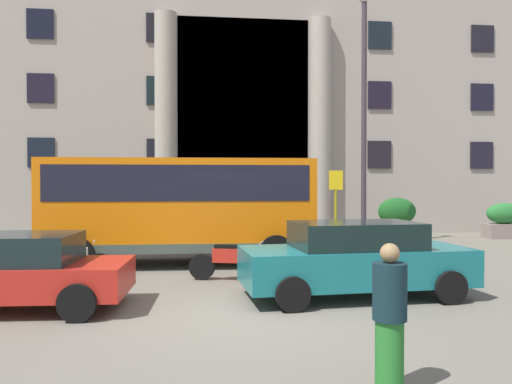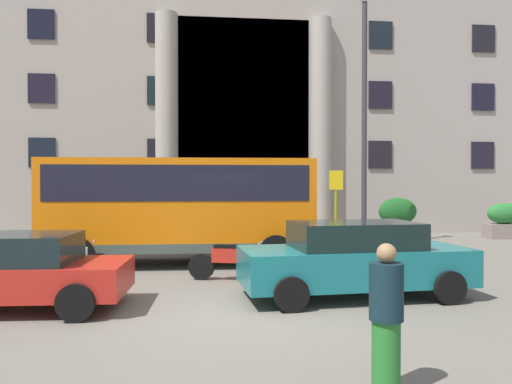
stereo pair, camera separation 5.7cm
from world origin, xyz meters
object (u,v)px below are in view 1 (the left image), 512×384
Objects in this scene: parked_compact_extra at (355,259)px; bus_stop_sign at (336,202)px; hedge_planter_west at (270,224)px; parked_coupe_end at (12,271)px; hedge_planter_entrance_right at (55,228)px; lamppost_plaza_centre at (364,101)px; scooter_by_planter at (65,261)px; pedestrian_man_red_shirt at (390,318)px; motorcycle_far_end at (232,261)px; hedge_planter_entrance_left at (397,219)px; orange_minibus at (181,202)px; hedge_planter_east at (504,221)px.

bus_stop_sign is at bearing 73.73° from parked_compact_extra.
hedge_planter_west is 11.35m from parked_coupe_end.
hedge_planter_entrance_right is 11.79m from lamppost_plaza_centre.
scooter_by_planter is 1.25× the size of pedestrian_man_red_shirt.
hedge_planter_entrance_right is 1.09× the size of hedge_planter_west.
hedge_planter_entrance_right is at bearing 144.99° from motorcycle_far_end.
lamppost_plaza_centre is (4.94, 5.56, 4.61)m from motorcycle_far_end.
hedge_planter_west is (-5.05, -0.06, -0.13)m from hedge_planter_entrance_left.
parked_coupe_end is (-5.90, -9.70, 0.02)m from hedge_planter_west.
parked_compact_extra is (8.14, -9.12, 0.12)m from hedge_planter_entrance_right.
motorcycle_far_end is (-6.96, -7.55, -0.34)m from hedge_planter_entrance_left.
scooter_by_planter is 11.13m from lamppost_plaza_centre.
parked_coupe_end reaches higher than motorcycle_far_end.
hedge_planter_entrance_left is (3.44, 3.53, -0.82)m from bus_stop_sign.
orange_minibus is 6.66m from hedge_planter_entrance_right.
parked_compact_extra is 2.27× the size of scooter_by_planter.
hedge_planter_entrance_left reaches higher than scooter_by_planter.
hedge_planter_entrance_right is 0.82× the size of scooter_by_planter.
hedge_planter_west is at bearing 156.84° from pedestrian_man_red_shirt.
parked_coupe_end is at bearing 178.17° from parked_compact_extra.
bus_stop_sign is 8.23m from scooter_by_planter.
hedge_planter_entrance_right is 12.83m from hedge_planter_entrance_left.
hedge_planter_west is 0.17× the size of lamppost_plaza_centre.
scooter_by_planter is (2.10, -6.82, -0.18)m from hedge_planter_entrance_right.
parked_compact_extra is 3.00m from motorcycle_far_end.
hedge_planter_entrance_left reaches higher than parked_coupe_end.
bus_stop_sign is 4.04m from lamppost_plaza_centre.
hedge_planter_entrance_left is at bearing 44.03° from parked_coupe_end.
hedge_planter_entrance_left is 1.04× the size of pedestrian_man_red_shirt.
hedge_planter_east is 13.84m from motorcycle_far_end.
parked_coupe_end is 1.97× the size of motorcycle_far_end.
orange_minibus is at bearing -148.50° from hedge_planter_entrance_left.
hedge_planter_west is 0.33× the size of parked_compact_extra.
orange_minibus is at bearing 175.30° from pedestrian_man_red_shirt.
hedge_planter_east is 16.93m from scooter_by_planter.
hedge_planter_entrance_left is 14.66m from parked_coupe_end.
lamppost_plaza_centre reaches higher than scooter_by_planter.
hedge_planter_east is 18.38m from parked_coupe_end.
bus_stop_sign is at bearing -155.50° from hedge_planter_east.
lamppost_plaza_centre is (8.93, 7.77, 4.39)m from parked_coupe_end.
motorcycle_far_end is (-3.52, -4.02, -1.16)m from bus_stop_sign.
scooter_by_planter is at bearing -153.48° from bus_stop_sign.
bus_stop_sign is at bearing -18.72° from hedge_planter_entrance_right.
orange_minibus is 3.07m from motorcycle_far_end.
hedge_planter_east is 9.61m from hedge_planter_west.
bus_stop_sign is at bearing 16.26° from scooter_by_planter.
bus_stop_sign is at bearing 41.99° from parked_coupe_end.
lamppost_plaza_centre is at bearing 47.29° from bus_stop_sign.
hedge_planter_entrance_right is 9.59m from parked_coupe_end.
parked_coupe_end is at bearing -78.74° from hedge_planter_entrance_right.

